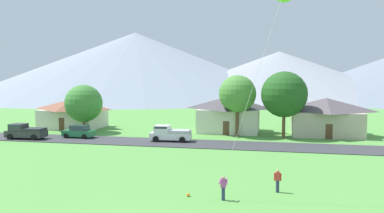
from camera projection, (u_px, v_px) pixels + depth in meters
name	position (u px, v px, depth m)	size (l,w,h in m)	color
road_strip	(208.00, 144.00, 47.67)	(160.00, 6.12, 0.08)	#38383D
mountain_west_ridge	(136.00, 65.00, 164.82)	(136.80, 136.80, 26.88)	gray
mountain_central_ridge	(279.00, 75.00, 152.00)	(100.39, 100.39, 18.16)	#8E939E
house_leftmost	(73.00, 113.00, 63.03)	(9.74, 7.71, 4.72)	beige
house_left_center	(326.00, 116.00, 55.07)	(10.16, 7.59, 5.31)	beige
house_right_center	(229.00, 113.00, 58.63)	(9.53, 7.83, 5.42)	beige
tree_near_left	(284.00, 94.00, 52.96)	(6.30, 6.30, 9.06)	brown
tree_left_of_center	(237.00, 94.00, 54.16)	(5.23, 5.23, 8.56)	brown
tree_center	(84.00, 103.00, 57.66)	(5.56, 5.56, 7.14)	brown
parked_car_green_mid_west	(79.00, 132.00, 52.55)	(4.27, 2.21, 1.68)	#237042
pickup_truck_charcoal_west_side	(25.00, 131.00, 51.56)	(5.29, 2.51, 1.99)	#333338
pickup_truck_white_east_side	(170.00, 133.00, 49.70)	(5.29, 2.52, 1.99)	white
watcher_person	(278.00, 180.00, 27.92)	(0.56, 0.24, 1.68)	navy
soccer_ball	(188.00, 195.00, 26.97)	(0.24, 0.24, 0.24)	orange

